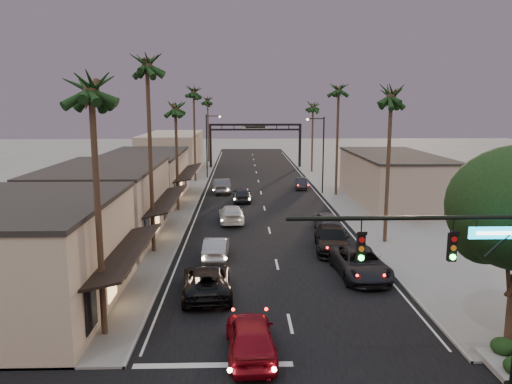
{
  "coord_description": "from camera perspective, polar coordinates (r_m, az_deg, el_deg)",
  "views": [
    {
      "loc": [
        -2.31,
        -12.51,
        10.45
      ],
      "look_at": [
        -0.99,
        32.44,
        2.5
      ],
      "focal_mm": 35.0,
      "sensor_mm": 36.0,
      "label": 1
    }
  ],
  "objects": [
    {
      "name": "oncoming_grey_far",
      "position": [
        59.49,
        -3.96,
        0.73
      ],
      "size": [
        2.47,
        5.42,
        1.72
      ],
      "primitive_type": "imported",
      "rotation": [
        0.0,
        0.0,
        3.27
      ],
      "color": "#444549",
      "rests_on": "ground"
    },
    {
      "name": "palm_ra",
      "position": [
        38.12,
        15.24,
        11.17
      ],
      "size": [
        3.2,
        3.2,
        13.2
      ],
      "color": "#38281C",
      "rests_on": "ground"
    },
    {
      "name": "oncoming_pickup",
      "position": [
        28.16,
        -5.64,
        -10.09
      ],
      "size": [
        3.03,
        5.87,
        1.58
      ],
      "primitive_type": "imported",
      "rotation": [
        0.0,
        0.0,
        3.21
      ],
      "color": "black",
      "rests_on": "ground"
    },
    {
      "name": "storefront_dist",
      "position": [
        78.6,
        -9.52,
        4.45
      ],
      "size": [
        8.0,
        20.0,
        6.0
      ],
      "primitive_type": "cube",
      "color": "gray",
      "rests_on": "ground"
    },
    {
      "name": "traffic_signal",
      "position": [
        19.12,
        23.32,
        -7.13
      ],
      "size": [
        8.51,
        0.22,
        7.8
      ],
      "color": "black",
      "rests_on": "ground"
    },
    {
      "name": "streetlight_right",
      "position": [
        58.47,
        7.43,
        4.92
      ],
      "size": [
        2.13,
        0.3,
        9.0
      ],
      "color": "black",
      "rests_on": "ground"
    },
    {
      "name": "oncoming_silver",
      "position": [
        34.47,
        -4.58,
        -6.38
      ],
      "size": [
        1.71,
        4.53,
        1.48
      ],
      "primitive_type": "imported",
      "rotation": [
        0.0,
        0.0,
        3.11
      ],
      "color": "gray",
      "rests_on": "ground"
    },
    {
      "name": "palm_la",
      "position": [
        22.44,
        -18.39,
        12.06
      ],
      "size": [
        3.2,
        3.2,
        13.2
      ],
      "color": "#38281C",
      "rests_on": "ground"
    },
    {
      "name": "storefront_near",
      "position": [
        27.83,
        -24.39,
        -6.96
      ],
      "size": [
        8.0,
        12.0,
        5.5
      ],
      "primitive_type": "cube",
      "color": "tan",
      "rests_on": "ground"
    },
    {
      "name": "oncoming_dgrey",
      "position": [
        54.03,
        -1.62,
        -0.26
      ],
      "size": [
        2.0,
        4.75,
        1.6
      ],
      "primitive_type": "imported",
      "rotation": [
        0.0,
        0.0,
        3.16
      ],
      "color": "black",
      "rests_on": "ground"
    },
    {
      "name": "curbside_black",
      "position": [
        36.48,
        8.68,
        -5.34
      ],
      "size": [
        2.99,
        6.12,
        1.71
      ],
      "primitive_type": "imported",
      "rotation": [
        0.0,
        0.0,
        -0.1
      ],
      "color": "black",
      "rests_on": "ground"
    },
    {
      "name": "storefront_far",
      "position": [
        56.12,
        -12.65,
        1.64
      ],
      "size": [
        8.0,
        16.0,
        5.0
      ],
      "primitive_type": "cube",
      "color": "tan",
      "rests_on": "ground"
    },
    {
      "name": "curbside_near",
      "position": [
        31.49,
        11.82,
        -7.97
      ],
      "size": [
        3.1,
        6.17,
        1.68
      ],
      "primitive_type": "imported",
      "rotation": [
        0.0,
        0.0,
        0.05
      ],
      "color": "black",
      "rests_on": "ground"
    },
    {
      "name": "palm_lc",
      "position": [
        48.92,
        -9.21,
        9.92
      ],
      "size": [
        3.2,
        3.2,
        12.2
      ],
      "color": "#38281C",
      "rests_on": "ground"
    },
    {
      "name": "oncoming_white",
      "position": [
        44.69,
        -2.83,
        -2.51
      ],
      "size": [
        2.47,
        5.39,
        1.53
      ],
      "primitive_type": "imported",
      "rotation": [
        0.0,
        0.0,
        3.21
      ],
      "color": "#BCBCBC",
      "rests_on": "ground"
    },
    {
      "name": "storefront_mid",
      "position": [
        40.71,
        -16.88,
        -1.32
      ],
      "size": [
        8.0,
        14.0,
        5.5
      ],
      "primitive_type": "cube",
      "color": "gray",
      "rests_on": "ground"
    },
    {
      "name": "streetlight_left",
      "position": [
        70.85,
        -5.44,
        5.84
      ],
      "size": [
        2.13,
        0.3,
        9.0
      ],
      "color": "black",
      "rests_on": "ground"
    },
    {
      "name": "palm_rc",
      "position": [
        77.29,
        6.53,
        9.98
      ],
      "size": [
        3.2,
        3.2,
        12.2
      ],
      "color": "#38281C",
      "rests_on": "ground"
    },
    {
      "name": "oncoming_red",
      "position": [
        21.75,
        -0.61,
        -16.18
      ],
      "size": [
        2.26,
        5.07,
        1.69
      ],
      "primitive_type": "imported",
      "rotation": [
        0.0,
        0.0,
        3.19
      ],
      "color": "maroon",
      "rests_on": "ground"
    },
    {
      "name": "curbside_far",
      "position": [
        62.52,
        5.19,
        0.99
      ],
      "size": [
        1.8,
        4.24,
        1.36
      ],
      "primitive_type": "imported",
      "rotation": [
        0.0,
        0.0,
        -0.09
      ],
      "color": "black",
      "rests_on": "ground"
    },
    {
      "name": "palm_rb",
      "position": [
        57.59,
        9.44,
        11.85
      ],
      "size": [
        3.2,
        3.2,
        14.2
      ],
      "color": "#38281C",
      "rests_on": "ground"
    },
    {
      "name": "ground",
      "position": [
        53.59,
        0.82,
        -1.22
      ],
      "size": [
        200.0,
        200.0,
        0.0
      ],
      "primitive_type": "plane",
      "color": "slate",
      "rests_on": "ground"
    },
    {
      "name": "curbside_grey",
      "position": [
        41.87,
        8.26,
        -3.46
      ],
      "size": [
        2.26,
        4.65,
        1.53
      ],
      "primitive_type": "imported",
      "rotation": [
        0.0,
        0.0,
        0.1
      ],
      "color": "#46464A",
      "rests_on": "ground"
    },
    {
      "name": "palm_far",
      "position": [
        90.72,
        -5.56,
        10.61
      ],
      "size": [
        3.2,
        3.2,
        13.2
      ],
      "color": "#38281C",
      "rests_on": "ground"
    },
    {
      "name": "sidewalk_right",
      "position": [
        66.4,
        8.58,
        0.91
      ],
      "size": [
        5.0,
        92.0,
        0.12
      ],
      "primitive_type": "cube",
      "color": "slate",
      "rests_on": "ground"
    },
    {
      "name": "arch",
      "position": [
        82.69,
        -0.08,
        6.62
      ],
      "size": [
        15.2,
        0.4,
        7.27
      ],
      "color": "black",
      "rests_on": "ground"
    },
    {
      "name": "palm_ld",
      "position": [
        67.83,
        -7.15,
        11.61
      ],
      "size": [
        3.2,
        3.2,
        14.2
      ],
      "color": "#38281C",
      "rests_on": "ground"
    },
    {
      "name": "sidewalk_left",
      "position": [
        65.74,
        -7.94,
        0.84
      ],
      "size": [
        5.0,
        92.0,
        0.12
      ],
      "primitive_type": "cube",
      "color": "slate",
      "rests_on": "ground"
    },
    {
      "name": "road",
      "position": [
        58.5,
        0.61,
        -0.26
      ],
      "size": [
        14.0,
        120.0,
        0.02
      ],
      "primitive_type": "cube",
      "color": "black",
      "rests_on": "ground"
    },
    {
      "name": "building_right",
      "position": [
        55.56,
        15.41,
        1.44
      ],
      "size": [
        8.0,
        18.0,
        5.0
      ],
      "primitive_type": "cube",
      "color": "gray",
      "rests_on": "ground"
    },
    {
      "name": "palm_lb",
      "position": [
        35.2,
        -12.38,
        14.58
      ],
      "size": [
        3.2,
        3.2,
        15.2
      ],
      "color": "#38281C",
      "rests_on": "ground"
    }
  ]
}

